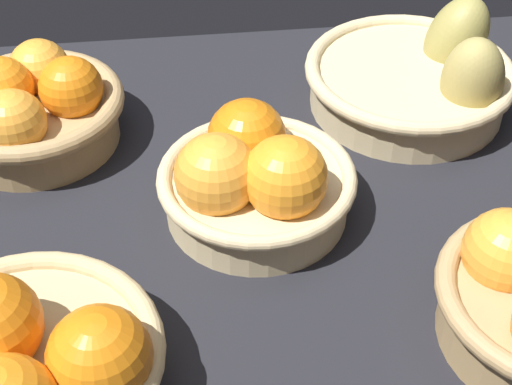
# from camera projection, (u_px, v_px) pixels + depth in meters

# --- Properties ---
(market_tray) EXTENTS (0.84, 0.72, 0.03)m
(market_tray) POSITION_uv_depth(u_px,v_px,m) (252.00, 222.00, 0.81)
(market_tray) COLOR black
(market_tray) RESTS_ON ground
(basket_far_right) EXTENTS (0.23, 0.23, 0.12)m
(basket_far_right) POSITION_uv_depth(u_px,v_px,m) (28.00, 369.00, 0.60)
(basket_far_right) COLOR tan
(basket_far_right) RESTS_ON market_tray
(basket_near_left_pears) EXTENTS (0.25, 0.25, 0.13)m
(basket_near_left_pears) POSITION_uv_depth(u_px,v_px,m) (421.00, 78.00, 0.91)
(basket_near_left_pears) COLOR #D3BC8C
(basket_near_left_pears) RESTS_ON market_tray
(basket_center) EXTENTS (0.20, 0.20, 0.11)m
(basket_center) POSITION_uv_depth(u_px,v_px,m) (254.00, 179.00, 0.77)
(basket_center) COLOR #D3BC8C
(basket_center) RESTS_ON market_tray
(basket_near_right) EXTENTS (0.21, 0.21, 0.11)m
(basket_near_right) POSITION_uv_depth(u_px,v_px,m) (33.00, 107.00, 0.86)
(basket_near_right) COLOR tan
(basket_near_right) RESTS_ON market_tray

